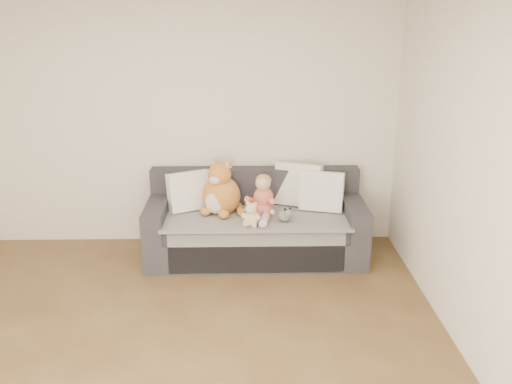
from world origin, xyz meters
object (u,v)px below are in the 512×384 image
sofa (256,227)px  plush_cat (221,193)px  teddy_bear (251,216)px  sippy_cup (263,213)px  toddler (262,200)px

sofa → plush_cat: bearing=-177.6°
plush_cat → teddy_bear: (0.30, -0.37, -0.12)m
teddy_bear → sippy_cup: bearing=78.9°
teddy_bear → sippy_cup: size_ratio=2.31×
teddy_bear → sippy_cup: (0.12, 0.19, -0.04)m
plush_cat → teddy_bear: bearing=-26.2°
sofa → toddler: (0.06, -0.17, 0.35)m
toddler → sippy_cup: toddler is taller
sofa → sippy_cup: 0.30m
sofa → plush_cat: 0.52m
toddler → sippy_cup: (0.00, -0.03, -0.13)m
plush_cat → sippy_cup: plush_cat is taller
teddy_bear → sofa: bearing=103.5°
teddy_bear → plush_cat: bearing=150.2°
sofa → toddler: bearing=-69.2°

